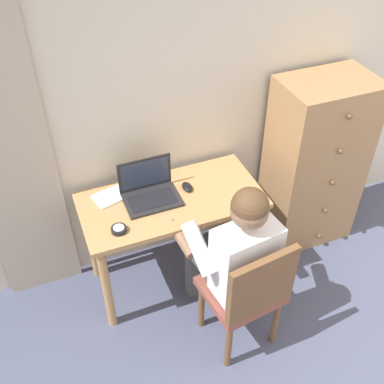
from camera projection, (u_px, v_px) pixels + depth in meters
wall_back at (195, 91)px, 2.91m from camera, size 4.80×0.05×2.50m
curtain_panel at (10, 160)px, 2.64m from camera, size 0.48×0.03×2.16m
desk at (172, 213)px, 2.98m from camera, size 1.14×0.56×0.74m
dresser at (314, 164)px, 3.33m from camera, size 0.63×0.46×1.30m
chair at (248, 292)px, 2.66m from camera, size 0.47×0.45×0.88m
person_seated at (233, 250)px, 2.66m from camera, size 0.58×0.61×1.20m
laptop at (149, 191)px, 2.88m from camera, size 0.34×0.25×0.24m
computer_mouse at (187, 187)px, 2.96m from camera, size 0.06×0.10×0.03m
desk_clock at (119, 229)px, 2.67m from camera, size 0.09×0.09×0.03m
notebook_pad at (111, 196)px, 2.91m from camera, size 0.24×0.20×0.01m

